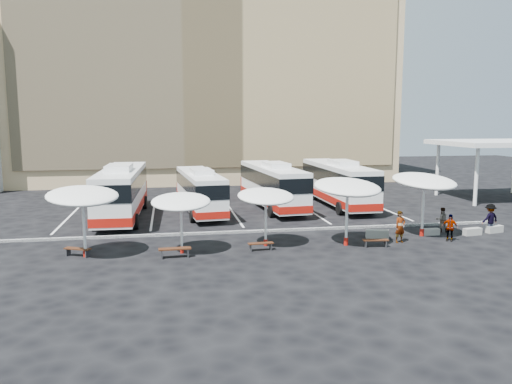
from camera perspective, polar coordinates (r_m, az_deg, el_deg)
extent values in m
plane|color=black|center=(30.89, -0.86, -4.88)|extent=(120.00, 120.00, 0.00)
cube|color=tan|center=(62.13, -5.72, 13.29)|extent=(42.00, 18.00, 25.00)
cube|color=tan|center=(53.05, -4.95, 13.62)|extent=(40.00, 0.30, 20.00)
cube|color=white|center=(49.07, 26.01, 5.07)|extent=(10.00, 8.00, 0.40)
cylinder|color=white|center=(44.52, 23.88, 1.60)|extent=(0.30, 0.30, 4.80)
cylinder|color=white|center=(49.58, 20.03, 2.42)|extent=(0.30, 0.30, 4.80)
cube|color=black|center=(31.36, -1.01, -4.54)|extent=(34.00, 0.25, 0.15)
cube|color=white|center=(39.02, -20.53, -2.63)|extent=(0.15, 12.00, 0.01)
cube|color=white|center=(38.37, -11.68, -2.45)|extent=(0.15, 12.00, 0.01)
cube|color=white|center=(38.64, -2.75, -2.21)|extent=(0.15, 12.00, 0.01)
cube|color=white|center=(39.83, 5.84, -1.93)|extent=(0.15, 12.00, 0.01)
cube|color=white|center=(41.86, 13.78, -1.63)|extent=(0.15, 12.00, 0.01)
cube|color=white|center=(37.05, -15.08, 0.18)|extent=(2.94, 12.35, 3.07)
cube|color=black|center=(36.97, -15.12, 1.12)|extent=(3.00, 12.41, 1.12)
cube|color=#A2130B|center=(37.22, -15.02, -1.54)|extent=(3.00, 12.41, 0.56)
cube|color=#A2130B|center=(43.20, -14.10, 0.30)|extent=(2.62, 0.29, 1.43)
cube|color=white|center=(35.84, -15.38, 2.70)|extent=(1.73, 3.12, 0.41)
cylinder|color=black|center=(40.95, -16.20, -1.22)|extent=(0.39, 1.03, 1.02)
cylinder|color=black|center=(40.67, -12.63, -1.15)|extent=(0.39, 1.03, 1.02)
cylinder|color=black|center=(33.49, -17.98, -3.36)|extent=(0.39, 1.03, 1.02)
cylinder|color=black|center=(33.15, -13.61, -3.30)|extent=(0.39, 1.03, 1.02)
cube|color=white|center=(38.06, -6.43, 0.23)|extent=(3.24, 10.85, 2.67)
cube|color=black|center=(37.99, -6.45, 1.03)|extent=(3.30, 10.91, 0.98)
cube|color=#A2130B|center=(38.21, -6.41, -1.23)|extent=(3.30, 10.91, 0.49)
cube|color=#A2130B|center=(43.39, -7.54, 0.31)|extent=(2.29, 0.40, 1.25)
cube|color=white|center=(37.01, -6.25, 2.36)|extent=(1.67, 2.80, 0.36)
cylinder|color=black|center=(41.16, -8.62, -1.03)|extent=(0.40, 0.92, 0.89)
cylinder|color=black|center=(41.47, -5.57, -0.90)|extent=(0.40, 0.92, 0.89)
cylinder|color=black|center=(34.63, -7.28, -2.75)|extent=(0.40, 0.92, 0.89)
cylinder|color=black|center=(35.01, -3.67, -2.58)|extent=(0.40, 0.92, 0.89)
cube|color=white|center=(39.93, 1.87, 0.88)|extent=(3.37, 11.82, 2.92)
cube|color=black|center=(39.86, 1.88, 1.71)|extent=(3.43, 11.88, 1.07)
cube|color=#A2130B|center=(40.08, 1.87, -0.63)|extent=(3.43, 11.88, 0.53)
cube|color=#A2130B|center=(45.59, -0.22, 0.89)|extent=(2.50, 0.40, 1.36)
cube|color=white|center=(38.82, 2.29, 3.12)|extent=(1.79, 3.03, 0.39)
cylinder|color=black|center=(43.06, -0.97, -0.47)|extent=(0.42, 1.00, 0.97)
cylinder|color=black|center=(43.69, 2.12, -0.34)|extent=(0.42, 1.00, 0.97)
cylinder|color=black|center=(36.12, 1.77, -2.17)|extent=(0.42, 1.00, 0.97)
cylinder|color=black|center=(36.87, 5.40, -1.98)|extent=(0.42, 1.00, 0.97)
cube|color=white|center=(41.45, 9.33, 1.11)|extent=(2.62, 11.95, 2.98)
cube|color=black|center=(41.38, 9.35, 1.93)|extent=(2.68, 12.01, 1.09)
cube|color=#A2130B|center=(41.60, 9.30, -0.39)|extent=(2.68, 12.01, 0.55)
cube|color=#A2130B|center=(47.14, 6.84, 1.10)|extent=(2.55, 0.23, 1.39)
cube|color=white|center=(40.35, 9.87, 3.31)|extent=(1.62, 3.00, 0.40)
cylinder|color=black|center=(44.52, 6.26, -0.21)|extent=(0.36, 1.00, 0.99)
cylinder|color=black|center=(45.30, 9.27, -0.13)|extent=(0.36, 1.00, 0.99)
cylinder|color=black|center=(37.55, 9.57, -1.86)|extent=(0.36, 1.00, 0.99)
cylinder|color=black|center=(38.47, 13.04, -1.72)|extent=(0.36, 1.00, 0.99)
cylinder|color=white|center=(27.09, -19.04, -3.80)|extent=(0.19, 0.19, 3.15)
cylinder|color=#A2130B|center=(27.39, -18.91, -6.60)|extent=(0.30, 0.30, 0.42)
ellipsoid|color=white|center=(26.81, -19.21, -0.40)|extent=(4.61, 4.64, 1.08)
cylinder|color=white|center=(26.67, -8.51, -4.07)|extent=(0.13, 0.13, 2.74)
cylinder|color=#A2130B|center=(26.94, -8.46, -6.54)|extent=(0.21, 0.21, 0.36)
ellipsoid|color=white|center=(26.40, -8.58, -1.08)|extent=(3.25, 3.28, 0.94)
cylinder|color=white|center=(27.89, 1.12, -3.39)|extent=(0.14, 0.14, 2.78)
cylinder|color=#A2130B|center=(28.16, 1.11, -5.79)|extent=(0.22, 0.22, 0.37)
ellipsoid|color=white|center=(27.63, 1.13, -0.48)|extent=(3.45, 3.48, 0.95)
cylinder|color=white|center=(28.42, 10.32, -2.80)|extent=(0.18, 0.18, 3.27)
cylinder|color=#A2130B|center=(28.72, 10.25, -5.58)|extent=(0.28, 0.28, 0.44)
ellipsoid|color=white|center=(28.15, 10.41, 0.58)|extent=(4.36, 4.40, 1.12)
cylinder|color=white|center=(31.81, 18.53, -1.87)|extent=(0.19, 0.19, 3.32)
cylinder|color=#A2130B|center=(32.09, 18.42, -4.41)|extent=(0.29, 0.29, 0.44)
ellipsoid|color=white|center=(31.57, 18.68, 1.19)|extent=(4.56, 4.59, 1.14)
cube|color=black|center=(27.56, -19.72, -6.12)|extent=(1.46, 0.94, 0.06)
cube|color=black|center=(27.93, -20.67, -6.44)|extent=(0.20, 0.35, 0.38)
cube|color=black|center=(27.30, -18.70, -6.68)|extent=(0.20, 0.35, 0.38)
cube|color=black|center=(26.05, -9.27, -6.41)|extent=(1.67, 0.51, 0.07)
cube|color=black|center=(26.09, -10.71, -7.00)|extent=(0.08, 0.42, 0.44)
cube|color=black|center=(26.15, -7.80, -6.90)|extent=(0.08, 0.42, 0.44)
cube|color=black|center=(27.12, 0.54, -5.88)|extent=(1.40, 0.45, 0.06)
cube|color=black|center=(27.04, -0.60, -6.39)|extent=(0.08, 0.35, 0.37)
cube|color=black|center=(27.30, 1.68, -6.25)|extent=(0.08, 0.35, 0.37)
cube|color=black|center=(28.59, 13.50, -5.35)|extent=(1.45, 0.57, 0.06)
cube|color=black|center=(28.50, 12.38, -5.81)|extent=(0.10, 0.36, 0.38)
cube|color=black|center=(28.80, 14.58, -5.74)|extent=(0.10, 0.36, 0.38)
cube|color=gray|center=(30.79, 13.68, -4.68)|extent=(1.41, 0.85, 0.50)
cube|color=gray|center=(32.52, 19.34, -4.32)|extent=(1.07, 0.36, 0.40)
cube|color=gray|center=(33.44, 23.49, -4.17)|extent=(1.21, 0.56, 0.44)
cube|color=gray|center=(34.76, 25.59, -3.86)|extent=(1.20, 0.62, 0.43)
imported|color=black|center=(29.88, 16.14, -3.85)|extent=(0.76, 0.58, 1.85)
imported|color=black|center=(33.53, 20.48, -2.99)|extent=(0.85, 0.72, 1.57)
imported|color=black|center=(31.21, 21.27, -3.82)|extent=(0.98, 0.88, 1.59)
imported|color=black|center=(34.38, 25.16, -2.76)|extent=(1.31, 0.92, 1.84)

